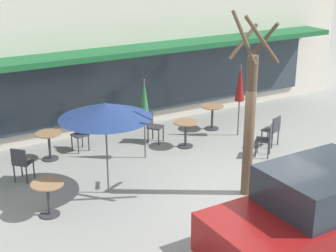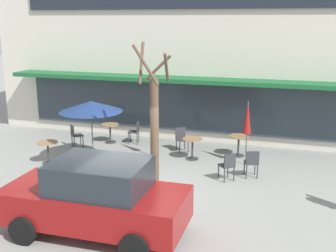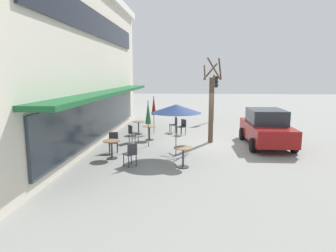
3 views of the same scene
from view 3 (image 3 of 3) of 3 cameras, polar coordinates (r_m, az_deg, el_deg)
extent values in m
plane|color=gray|center=(15.10, 9.97, -3.44)|extent=(80.00, 80.00, 0.00)
cube|color=beige|center=(16.91, -26.31, 10.72)|extent=(17.51, 8.00, 7.97)
cube|color=#19592D|center=(15.17, -10.80, 6.34)|extent=(14.88, 1.10, 0.16)
cube|color=#1E232D|center=(15.46, -13.05, 18.19)|extent=(14.01, 0.10, 1.10)
cube|color=#2D3842|center=(15.42, -12.42, 1.85)|extent=(14.01, 0.10, 1.90)
cylinder|color=#333338|center=(15.87, -3.53, -2.61)|extent=(0.44, 0.44, 0.03)
cylinder|color=#333338|center=(15.79, -3.55, -1.32)|extent=(0.07, 0.07, 0.70)
cylinder|color=#99704C|center=(15.73, -3.56, -0.02)|extent=(0.70, 0.70, 0.03)
cylinder|color=#333338|center=(17.45, -5.60, -1.51)|extent=(0.44, 0.44, 0.03)
cylinder|color=#333338|center=(17.38, -5.62, -0.33)|extent=(0.07, 0.07, 0.70)
cylinder|color=#99704C|center=(17.32, -5.64, 0.86)|extent=(0.70, 0.70, 0.03)
cylinder|color=#333338|center=(12.59, -10.59, -6.05)|extent=(0.44, 0.44, 0.03)
cylinder|color=#333338|center=(12.50, -10.65, -4.44)|extent=(0.07, 0.07, 0.70)
cylinder|color=#99704C|center=(12.42, -10.70, -2.80)|extent=(0.70, 0.70, 0.03)
cylinder|color=#333338|center=(11.26, 2.88, -7.78)|extent=(0.44, 0.44, 0.03)
cylinder|color=#333338|center=(11.16, 2.89, -6.00)|extent=(0.07, 0.07, 0.70)
cylinder|color=#99704C|center=(11.07, 2.91, -4.18)|extent=(0.70, 0.70, 0.03)
cylinder|color=#4C4C51|center=(17.51, -2.71, 2.16)|extent=(0.04, 0.04, 2.20)
cone|color=maroon|center=(17.44, -2.73, 3.95)|extent=(0.28, 0.28, 1.10)
cylinder|color=#4C4C51|center=(12.50, 1.53, -0.89)|extent=(0.04, 0.04, 2.20)
cone|color=navy|center=(12.36, 1.55, 3.33)|extent=(2.10, 2.10, 0.35)
cylinder|color=#4C4C51|center=(14.31, -3.78, 0.45)|extent=(0.04, 0.04, 2.20)
cone|color=#286B38|center=(14.23, -3.81, 2.63)|extent=(0.28, 0.28, 1.10)
cylinder|color=#333338|center=(13.28, -9.65, -4.25)|extent=(0.04, 0.04, 0.45)
cylinder|color=#333338|center=(13.31, -11.12, -4.27)|extent=(0.04, 0.04, 0.45)
cylinder|color=#333338|center=(13.61, -9.57, -3.91)|extent=(0.04, 0.04, 0.45)
cylinder|color=#333338|center=(13.63, -11.00, -3.93)|extent=(0.04, 0.04, 0.45)
cube|color=#333338|center=(13.40, -10.37, -3.07)|extent=(0.47, 0.47, 0.04)
cube|color=#333338|center=(13.53, -10.34, -2.00)|extent=(0.11, 0.40, 0.40)
cylinder|color=#333338|center=(11.48, -8.44, -6.44)|extent=(0.04, 0.04, 0.45)
cylinder|color=#333338|center=(11.66, -7.02, -6.16)|extent=(0.04, 0.04, 0.45)
cylinder|color=#333338|center=(11.21, -7.51, -6.83)|extent=(0.04, 0.04, 0.45)
cylinder|color=#333338|center=(11.38, -6.07, -6.53)|extent=(0.04, 0.04, 0.45)
cube|color=#333338|center=(11.37, -7.29, -5.30)|extent=(0.57, 0.57, 0.04)
cube|color=#333338|center=(11.16, -6.80, -4.40)|extent=(0.31, 0.31, 0.40)
cylinder|color=#333338|center=(16.90, 2.48, -1.11)|extent=(0.04, 0.04, 0.45)
cylinder|color=#333338|center=(17.16, 1.74, -0.94)|extent=(0.04, 0.04, 0.45)
cylinder|color=#333338|center=(17.12, 3.34, -0.98)|extent=(0.04, 0.04, 0.45)
cylinder|color=#333338|center=(17.38, 2.60, -0.82)|extent=(0.04, 0.04, 0.45)
cube|color=#333338|center=(17.10, 2.55, -0.16)|extent=(0.56, 0.56, 0.04)
cube|color=#333338|center=(17.18, 3.01, 0.63)|extent=(0.32, 0.30, 0.40)
cylinder|color=#333338|center=(15.62, -6.29, -2.07)|extent=(0.04, 0.04, 0.45)
cylinder|color=#333338|center=(15.32, -5.70, -2.29)|extent=(0.04, 0.04, 0.45)
cylinder|color=#333338|center=(15.47, -7.41, -2.21)|extent=(0.04, 0.04, 0.45)
cylinder|color=#333338|center=(15.17, -6.84, -2.43)|extent=(0.04, 0.04, 0.45)
cube|color=#333338|center=(15.34, -6.58, -1.35)|extent=(0.56, 0.56, 0.04)
cube|color=#333338|center=(15.22, -7.20, -0.61)|extent=(0.34, 0.28, 0.40)
cylinder|color=#333338|center=(17.63, 0.60, -0.65)|extent=(0.04, 0.04, 0.45)
cylinder|color=#333338|center=(17.96, 0.32, -0.46)|extent=(0.04, 0.04, 0.45)
cylinder|color=#333338|center=(17.72, 1.66, -0.60)|extent=(0.04, 0.04, 0.45)
cylinder|color=#333338|center=(18.05, 1.36, -0.41)|extent=(0.04, 0.04, 0.45)
cube|color=#333338|center=(17.80, 0.99, 0.25)|extent=(0.51, 0.51, 0.04)
cube|color=#333338|center=(17.81, 1.55, 0.97)|extent=(0.39, 0.17, 0.40)
cube|color=maroon|center=(15.21, 18.21, -1.00)|extent=(4.22, 1.85, 0.76)
cube|color=#232B33|center=(15.24, 18.21, 1.77)|extent=(2.12, 1.63, 0.68)
cylinder|color=black|center=(14.33, 22.92, -3.47)|extent=(0.64, 0.23, 0.64)
cylinder|color=black|center=(13.84, 15.87, -3.52)|extent=(0.64, 0.23, 0.64)
cylinder|color=black|center=(16.75, 20.01, -1.47)|extent=(0.64, 0.23, 0.64)
cylinder|color=black|center=(16.33, 13.94, -1.44)|extent=(0.64, 0.23, 0.64)
cylinder|color=brown|center=(15.19, 8.21, 2.95)|extent=(0.24, 0.24, 3.27)
cylinder|color=brown|center=(15.41, 8.07, 10.24)|extent=(0.21, 0.73, 0.84)
cylinder|color=brown|center=(15.06, 7.01, 10.08)|extent=(0.77, 0.10, 0.74)
cylinder|color=brown|center=(14.77, 8.76, 10.74)|extent=(0.23, 0.73, 1.08)
cylinder|color=brown|center=(15.02, 9.87, 10.60)|extent=(0.83, 0.29, 1.04)
cylinder|color=#47474C|center=(22.13, 8.62, 5.21)|extent=(0.12, 0.12, 3.40)
cube|color=black|center=(22.09, 9.17, 8.31)|extent=(0.26, 0.20, 0.80)
sphere|color=red|center=(22.09, 9.53, 9.00)|extent=(0.13, 0.13, 0.13)
sphere|color=gold|center=(22.10, 9.51, 8.32)|extent=(0.13, 0.13, 0.13)
sphere|color=green|center=(22.10, 9.49, 7.65)|extent=(0.13, 0.13, 0.13)
camera|label=1|loc=(12.65, 55.83, 15.42)|focal=55.00mm
camera|label=2|loc=(22.11, 36.96, 11.46)|focal=45.00mm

